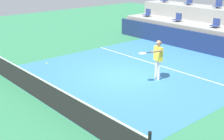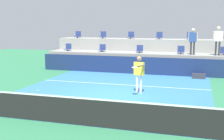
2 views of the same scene
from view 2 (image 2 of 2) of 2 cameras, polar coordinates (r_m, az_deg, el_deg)
ground_plane at (r=13.10m, az=-0.78°, el=-5.01°), size 40.00×40.00×0.00m
court_inner_paint at (r=14.03m, az=0.45°, el=-4.05°), size 9.00×10.00×0.01m
court_service_line at (r=15.35m, az=1.91°, el=-2.90°), size 9.00×0.06×0.00m
tennis_net at (r=9.37m, az=-8.19°, el=-7.67°), size 10.48×0.08×1.07m
sponsor_backboard at (r=18.71m, az=4.72°, el=0.92°), size 13.00×0.16×1.10m
seating_tier_lower at (r=19.96m, az=5.50°, el=1.63°), size 13.00×1.80×1.25m
seating_tier_upper at (r=21.67m, az=6.45°, el=3.33°), size 13.00×1.80×2.10m
stadium_chair_lower_far_left at (r=21.48m, az=-8.62°, el=4.34°), size 0.44×0.40×0.52m
stadium_chair_lower_left at (r=20.50m, az=-1.93°, el=4.22°), size 0.44×0.40×0.52m
stadium_chair_lower_center at (r=19.81m, az=5.44°, el=4.02°), size 0.44×0.40×0.52m
stadium_chair_lower_right at (r=19.47m, az=13.36°, el=3.73°), size 0.44×0.40×0.52m
stadium_chair_lower_far_right at (r=19.50m, az=21.14°, el=3.37°), size 0.44×0.40×0.52m
stadium_chair_upper_far_left at (r=23.06m, az=-6.72°, el=6.81°), size 0.44×0.40×0.52m
stadium_chair_upper_left at (r=22.32m, az=-1.78°, el=6.80°), size 0.44×0.40×0.52m
stadium_chair_upper_mid_left at (r=21.73m, az=3.73°, el=6.72°), size 0.44×0.40×0.52m
stadium_chair_upper_mid_right at (r=21.36m, az=9.26°, el=6.59°), size 0.44×0.40×0.52m
stadium_chair_upper_right at (r=21.19m, az=15.06°, el=6.38°), size 0.44×0.40×0.52m
stadium_chair_upper_far_right at (r=21.23m, az=20.87°, el=6.10°), size 0.44×0.40×0.52m
tennis_player at (r=13.38m, az=5.30°, el=-0.15°), size 0.58×1.29×1.72m
spectator_in_white at (r=19.01m, az=15.57°, el=5.89°), size 0.59×0.26×1.66m
spectator_leaning_on_rail at (r=19.03m, az=20.10°, el=5.95°), size 0.62×0.26×1.79m
tennis_ball at (r=11.44m, az=-14.35°, el=-3.96°), size 0.07×0.07×0.07m
equipment_bag at (r=17.78m, az=16.66°, el=-1.16°), size 0.76×0.28×0.30m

